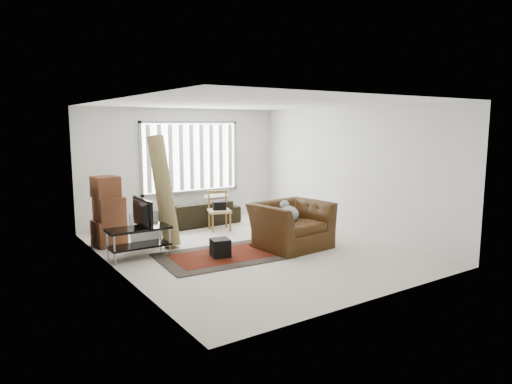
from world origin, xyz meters
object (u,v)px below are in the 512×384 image
Objects in this scene: tv_stand at (139,236)px; armchair at (291,222)px; sofa at (199,210)px; side_chair at (219,209)px; moving_boxes at (108,214)px.

armchair is at bearing -19.44° from tv_stand.
sofa is 2.81m from armchair.
sofa reaches higher than tv_stand.
sofa is at bearing 117.09° from side_chair.
side_chair is (0.13, -0.73, 0.12)m from sofa.
tv_stand is 2.81m from armchair.
tv_stand is 0.81× the size of moving_boxes.
moving_boxes reaches higher than side_chair.
moving_boxes reaches higher than armchair.
tv_stand is at bearing 156.27° from armchair.
moving_boxes is 2.41m from sofa.
side_chair is 2.07m from armchair.
armchair reaches higher than side_chair.
side_chair reaches higher than sofa.
armchair is at bearing -35.78° from moving_boxes.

